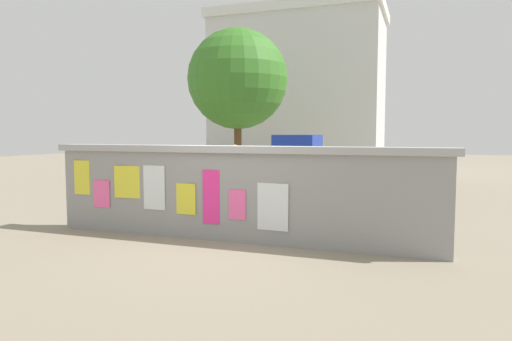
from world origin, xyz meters
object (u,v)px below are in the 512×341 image
bicycle_near (355,215)px  motorcycle (179,187)px  person_walking (149,177)px  bicycle_far (239,207)px  tree_roadside (238,79)px  auto_rickshaw_truck (331,167)px  person_bystander (235,170)px

bicycle_near → motorcycle: bearing=157.2°
person_walking → bicycle_far: bearing=14.8°
bicycle_far → tree_roadside: size_ratio=0.28×
tree_roadside → person_walking: bearing=-79.5°
auto_rickshaw_truck → tree_roadside: (-4.48, 3.72, 3.15)m
motorcycle → bicycle_far: (2.53, -1.98, -0.10)m
person_walking → person_bystander: (0.95, 2.33, 0.00)m
auto_rickshaw_truck → tree_roadside: tree_roadside is taller
auto_rickshaw_truck → bicycle_near: 4.91m
bicycle_far → auto_rickshaw_truck: bearing=77.6°
tree_roadside → person_bystander: bearing=-68.2°
bicycle_far → person_bystander: bearing=115.6°
auto_rickshaw_truck → bicycle_far: 4.74m
motorcycle → tree_roadside: bearing=98.4°
person_walking → person_bystander: bearing=67.8°
bicycle_near → bicycle_far: bearing=177.9°
bicycle_near → tree_roadside: 10.88m
auto_rickshaw_truck → bicycle_far: size_ratio=2.12×
auto_rickshaw_truck → motorcycle: 4.43m
motorcycle → tree_roadside: size_ratio=0.31×
tree_roadside → motorcycle: bearing=-81.6°
bicycle_near → person_walking: 4.27m
person_walking → motorcycle: bearing=105.8°
auto_rickshaw_truck → bicycle_far: bearing=-102.4°
motorcycle → bicycle_near: bearing=-22.8°
auto_rickshaw_truck → tree_roadside: 6.62m
person_walking → tree_roadside: size_ratio=0.27×
auto_rickshaw_truck → person_walking: bearing=-119.2°
bicycle_far → person_walking: 2.00m
bicycle_near → person_walking: (-4.21, -0.40, 0.62)m
auto_rickshaw_truck → person_bystander: auto_rickshaw_truck is taller
bicycle_far → bicycle_near: bearing=-2.1°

